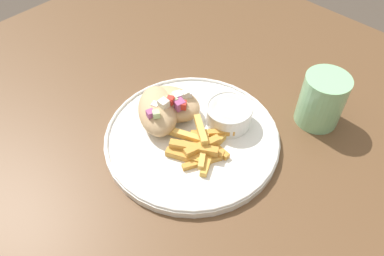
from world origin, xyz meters
name	(u,v)px	position (x,y,z in m)	size (l,w,h in m)	color
table	(175,164)	(0.00, 0.00, 0.67)	(1.16, 1.16, 0.75)	brown
plate	(192,137)	(0.03, 0.02, 0.76)	(0.31, 0.31, 0.02)	white
pita_sandwich_near	(160,109)	(-0.04, 0.00, 0.80)	(0.14, 0.13, 0.06)	tan
pita_sandwich_far	(171,103)	(-0.04, 0.03, 0.79)	(0.13, 0.11, 0.06)	tan
fries_pile	(201,147)	(0.07, 0.00, 0.78)	(0.11, 0.12, 0.03)	gold
sauce_ramekin	(229,114)	(0.06, 0.08, 0.79)	(0.08, 0.08, 0.04)	white
water_glass	(321,102)	(0.16, 0.22, 0.80)	(0.08, 0.08, 0.10)	#8CCC93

